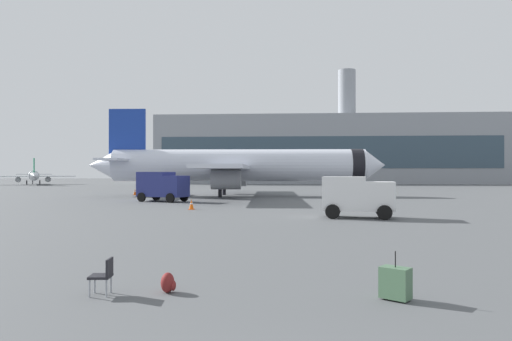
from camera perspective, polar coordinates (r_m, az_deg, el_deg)
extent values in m
cylinder|color=silver|center=(55.44, -2.13, 0.66)|extent=(30.11, 4.84, 3.80)
cone|color=silver|center=(56.70, 14.43, 0.64)|extent=(2.52, 3.69, 3.61)
cone|color=silver|center=(58.93, -18.45, 0.61)|extent=(3.32, 3.53, 3.42)
cylinder|color=black|center=(56.26, 12.25, 0.65)|extent=(1.53, 3.92, 3.88)
cube|color=silver|center=(63.49, -2.55, 0.28)|extent=(5.35, 16.16, 0.36)
cube|color=silver|center=(47.55, -3.98, 0.43)|extent=(5.35, 16.16, 0.36)
cylinder|color=gray|center=(61.00, -2.72, -0.92)|extent=(3.27, 2.31, 2.20)
cylinder|color=gray|center=(50.04, -3.70, -1.09)|extent=(3.27, 2.31, 2.20)
cube|color=#193899|center=(58.10, -15.57, 4.18)|extent=(4.41, 0.51, 6.40)
cube|color=silver|center=(61.15, -15.13, 1.15)|extent=(2.81, 6.09, 0.24)
cube|color=silver|center=(55.06, -17.06, 1.29)|extent=(2.81, 6.09, 0.24)
cylinder|color=black|center=(55.96, 10.23, -2.22)|extent=(0.36, 0.36, 1.80)
cylinder|color=black|center=(58.02, -3.94, -2.15)|extent=(0.44, 0.44, 1.80)
cylinder|color=black|center=(53.25, -4.45, -2.32)|extent=(0.44, 0.44, 1.80)
cylinder|color=silver|center=(117.80, -25.75, -0.57)|extent=(10.34, 15.49, 2.12)
cone|color=silver|center=(126.83, -25.83, -0.54)|extent=(2.41, 2.18, 2.01)
cone|color=silver|center=(108.54, -25.66, -0.60)|extent=(2.55, 2.51, 1.91)
cylinder|color=black|center=(125.61, -25.82, -0.54)|extent=(2.26, 1.77, 2.16)
cube|color=silver|center=(117.24, -27.93, -0.65)|extent=(9.05, 6.85, 0.20)
cube|color=silver|center=(117.41, -23.57, -0.65)|extent=(9.05, 6.85, 0.20)
cylinder|color=gray|center=(117.23, -27.25, -1.00)|extent=(1.96, 2.16, 1.23)
cylinder|color=gray|center=(117.35, -24.25, -1.01)|extent=(1.96, 2.16, 1.23)
cube|color=#0C7247|center=(110.27, -25.67, 0.45)|extent=(1.42, 2.22, 3.57)
cube|color=silver|center=(109.97, -26.60, -0.42)|extent=(3.62, 2.95, 0.13)
cube|color=silver|center=(110.04, -24.74, -0.42)|extent=(3.62, 2.95, 0.13)
cylinder|color=black|center=(124.51, -25.81, -1.26)|extent=(0.20, 0.20, 1.00)
cylinder|color=black|center=(116.69, -26.40, -1.34)|extent=(0.25, 0.25, 1.00)
cylinder|color=black|center=(116.74, -25.08, -1.34)|extent=(0.25, 0.25, 1.00)
cube|color=navy|center=(45.03, -9.80, -1.93)|extent=(2.37, 2.66, 2.04)
cube|color=#1E232D|center=(44.61, -9.04, -1.33)|extent=(0.80, 1.87, 0.84)
cube|color=navy|center=(46.44, -12.23, -1.65)|extent=(3.71, 3.19, 2.40)
cylinder|color=black|center=(45.95, -8.85, -3.22)|extent=(0.92, 0.53, 0.90)
cylinder|color=black|center=(44.07, -10.52, -3.35)|extent=(0.92, 0.53, 0.90)
cylinder|color=black|center=(47.91, -12.19, -3.10)|extent=(0.92, 0.53, 0.90)
cylinder|color=black|center=(46.10, -13.93, -3.21)|extent=(0.92, 0.53, 0.90)
cube|color=white|center=(29.84, 15.01, -3.06)|extent=(2.03, 2.23, 1.78)
cube|color=#1E232D|center=(29.87, 16.45, -2.25)|extent=(0.34, 1.79, 0.74)
cube|color=white|center=(29.80, 10.78, -2.76)|extent=(2.90, 2.36, 2.10)
cylinder|color=black|center=(30.96, 15.32, -4.69)|extent=(0.92, 0.35, 0.90)
cylinder|color=black|center=(28.87, 15.56, -5.02)|extent=(0.92, 0.35, 0.90)
cylinder|color=black|center=(30.93, 9.59, -4.70)|extent=(0.92, 0.35, 0.90)
cylinder|color=black|center=(28.84, 9.42, -5.03)|extent=(0.92, 0.35, 0.90)
cube|color=#F2590C|center=(36.00, -7.95, -4.75)|extent=(0.44, 0.44, 0.04)
cone|color=#F2590C|center=(35.97, -7.95, -4.12)|extent=(0.36, 0.36, 0.76)
cylinder|color=white|center=(35.97, -7.95, -4.05)|extent=(0.23, 0.23, 0.10)
cube|color=#F2590C|center=(59.97, -14.68, -2.92)|extent=(0.44, 0.44, 0.04)
cone|color=#F2590C|center=(59.96, -14.68, -2.53)|extent=(0.36, 0.36, 0.77)
cylinder|color=white|center=(59.95, -14.68, -2.50)|extent=(0.23, 0.23, 0.10)
cube|color=#476B4C|center=(11.17, 16.79, -13.10)|extent=(0.75, 0.70, 0.70)
cylinder|color=black|center=(11.07, 16.79, -10.42)|extent=(0.02, 0.02, 0.36)
cylinder|color=black|center=(11.35, 15.73, -14.72)|extent=(0.07, 0.08, 0.08)
cylinder|color=black|center=(11.17, 17.88, -14.95)|extent=(0.07, 0.08, 0.08)
ellipsoid|color=maroon|center=(11.58, -10.84, -13.41)|extent=(0.32, 0.40, 0.48)
ellipsoid|color=maroon|center=(11.56, -10.15, -13.79)|extent=(0.12, 0.28, 0.24)
cube|color=black|center=(11.70, -18.61, -12.26)|extent=(0.53, 0.53, 0.06)
cube|color=black|center=(11.60, -17.59, -11.25)|extent=(0.10, 0.48, 0.40)
cylinder|color=#999EA5|center=(11.62, -19.82, -13.45)|extent=(0.04, 0.04, 0.44)
cylinder|color=#999EA5|center=(11.98, -19.25, -13.04)|extent=(0.04, 0.04, 0.44)
cylinder|color=#999EA5|center=(11.51, -17.95, -13.57)|extent=(0.04, 0.04, 0.44)
cylinder|color=#999EA5|center=(11.87, -17.43, -13.16)|extent=(0.04, 0.04, 0.44)
cube|color=gray|center=(119.16, 8.57, 2.47)|extent=(84.29, 17.57, 16.79)
cube|color=#334756|center=(110.33, 8.95, 2.24)|extent=(80.07, 0.10, 7.56)
cylinder|color=gray|center=(121.25, 11.13, 9.27)|extent=(4.40, 4.40, 12.00)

